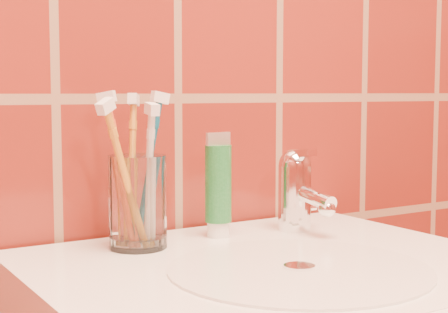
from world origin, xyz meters
TOP-DOWN VIEW (x-y plane):
  - glass_tumbler at (-0.11, 1.11)m, footprint 0.10×0.10m
  - toothpaste_tube at (0.02, 1.11)m, footprint 0.04×0.04m
  - faucet at (0.14, 1.09)m, footprint 0.05×0.11m
  - toothbrush_0 at (-0.11, 1.13)m, footprint 0.09×0.10m
  - toothbrush_1 at (-0.10, 1.09)m, footprint 0.03×0.08m
  - toothbrush_2 at (-0.14, 1.08)m, footprint 0.16×0.14m
  - toothbrush_3 at (-0.13, 1.11)m, footprint 0.10×0.09m
  - toothbrush_4 at (-0.09, 1.12)m, footprint 0.07×0.06m

SIDE VIEW (x-z plane):
  - glass_tumbler at x=-0.11m, z-range 0.85..0.97m
  - faucet at x=0.14m, z-range 0.85..0.97m
  - toothpaste_tube at x=0.02m, z-range 0.85..0.99m
  - toothbrush_1 at x=-0.10m, z-range 0.84..1.04m
  - toothbrush_2 at x=-0.14m, z-range 0.84..1.05m
  - toothbrush_0 at x=-0.11m, z-range 0.84..1.05m
  - toothbrush_4 at x=-0.09m, z-range 0.85..1.05m
  - toothbrush_3 at x=-0.13m, z-range 0.84..1.06m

